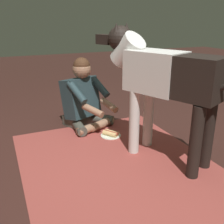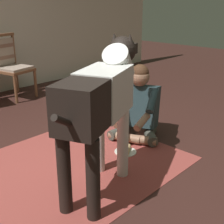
% 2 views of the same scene
% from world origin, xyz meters
% --- Properties ---
extents(ground_plane, '(16.12, 16.12, 0.00)m').
position_xyz_m(ground_plane, '(0.00, 0.00, 0.00)').
color(ground_plane, '#391E1A').
extents(area_rug, '(2.59, 1.63, 0.01)m').
position_xyz_m(area_rug, '(-0.22, 0.21, 0.00)').
color(area_rug, '#963E38').
rests_on(area_rug, ground).
extents(dining_chair_right_of_pair, '(0.55, 0.55, 0.98)m').
position_xyz_m(dining_chair_right_of_pair, '(0.87, 2.59, 0.54)').
color(dining_chair_right_of_pair, brown).
rests_on(dining_chair_right_of_pair, ground).
extents(person_sitting_on_floor, '(0.72, 0.62, 0.82)m').
position_xyz_m(person_sitting_on_floor, '(1.06, 0.19, 0.34)').
color(person_sitting_on_floor, '#47483F').
rests_on(person_sitting_on_floor, ground).
extents(large_dog, '(1.38, 0.68, 1.20)m').
position_xyz_m(large_dog, '(0.09, -0.21, 0.76)').
color(large_dog, silver).
rests_on(large_dog, ground).
extents(hot_dog_on_plate, '(0.22, 0.22, 0.06)m').
position_xyz_m(hot_dog_on_plate, '(0.65, 0.02, 0.03)').
color(hot_dog_on_plate, white).
rests_on(hot_dog_on_plate, ground).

